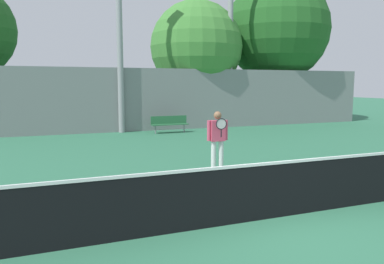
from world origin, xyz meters
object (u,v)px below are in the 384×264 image
tennis_net (277,189)px  light_pole_center_back (231,9)px  bench_courtside_far (169,122)px  tree_dark_dense (196,47)px  light_pole_near_left (119,16)px  tennis_player (218,137)px  tree_green_tall (277,30)px

tennis_net → light_pole_center_back: 16.20m
bench_courtside_far → tree_dark_dense: tree_dark_dense is taller
tennis_net → light_pole_near_left: (-0.32, 13.26, 5.23)m
tennis_player → bench_courtside_far: size_ratio=0.89×
tree_green_tall → tennis_net: bearing=-123.6°
light_pole_center_back → tennis_player: bearing=-118.6°
tennis_net → bench_courtside_far: 12.37m
bench_courtside_far → tree_dark_dense: size_ratio=0.26×
tennis_net → tree_green_tall: 19.82m
tennis_player → light_pole_center_back: (5.43, 9.94, 5.64)m
tennis_player → tree_green_tall: (9.95, 12.07, 4.99)m
tree_dark_dense → tennis_net: bearing=-106.8°
tennis_player → tree_dark_dense: bearing=74.5°
bench_courtside_far → tree_green_tall: 10.86m
tennis_player → tree_green_tall: tree_green_tall is taller
light_pole_near_left → tree_dark_dense: 5.63m
bench_courtside_far → light_pole_center_back: 7.51m
tree_green_tall → tree_dark_dense: 6.01m
light_pole_near_left → tree_green_tall: (10.86, 2.63, 0.20)m
tennis_net → light_pole_center_back: size_ratio=0.89×
tennis_player → light_pole_near_left: 10.63m
bench_courtside_far → light_pole_near_left: light_pole_near_left is taller
light_pole_center_back → tree_green_tall: size_ratio=1.28×
tennis_net → tree_dark_dense: 16.77m
tennis_player → light_pole_near_left: size_ratio=0.16×
tennis_net → tree_green_tall: size_ratio=1.13×
tennis_net → tree_green_tall: (10.54, 15.88, 5.43)m
tennis_net → bench_courtside_far: (1.89, 12.23, -0.01)m
tennis_player → bench_courtside_far: (1.29, 8.42, -0.45)m
tree_green_tall → tennis_player: bearing=-129.5°
light_pole_near_left → tree_dark_dense: light_pole_near_left is taller
light_pole_near_left → light_pole_center_back: size_ratio=0.86×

